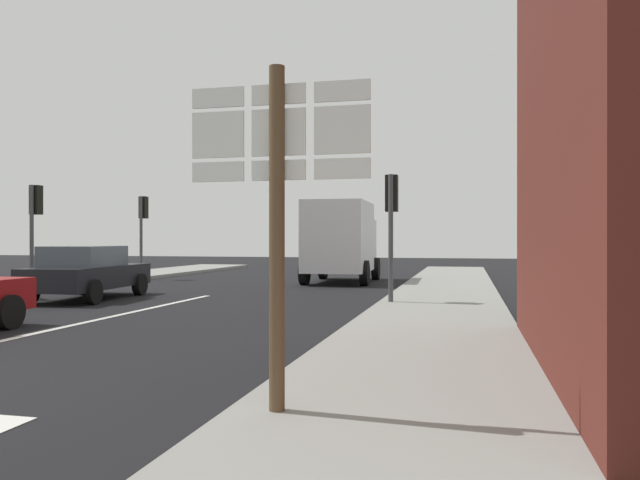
{
  "coord_description": "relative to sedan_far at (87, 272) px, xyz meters",
  "views": [
    {
      "loc": [
        7.37,
        -4.89,
        1.66
      ],
      "look_at": [
        3.58,
        11.14,
        1.64
      ],
      "focal_mm": 34.9,
      "sensor_mm": 36.0,
      "label": 1
    }
  ],
  "objects": [
    {
      "name": "ground_plane",
      "position": [
        2.81,
        -0.28,
        -0.76
      ],
      "size": [
        80.0,
        80.0,
        0.0
      ],
      "primitive_type": "plane",
      "color": "black"
    },
    {
      "name": "sidewalk_right",
      "position": [
        9.57,
        -2.28,
        -0.69
      ],
      "size": [
        2.98,
        44.0,
        0.14
      ],
      "primitive_type": "cube",
      "color": "gray",
      "rests_on": "ground"
    },
    {
      "name": "lane_centre_stripe",
      "position": [
        2.81,
        -4.28,
        -0.75
      ],
      "size": [
        0.16,
        12.0,
        0.01
      ],
      "primitive_type": "cube",
      "color": "silver",
      "rests_on": "ground"
    },
    {
      "name": "sedan_far",
      "position": [
        0.0,
        0.0,
        0.0
      ],
      "size": [
        2.23,
        4.33,
        1.47
      ],
      "color": "black",
      "rests_on": "ground"
    },
    {
      "name": "delivery_truck",
      "position": [
        5.51,
        8.14,
        0.89
      ],
      "size": [
        2.59,
        5.05,
        3.05
      ],
      "color": "silver",
      "rests_on": "ground"
    },
    {
      "name": "route_sign_post",
      "position": [
        8.54,
        -9.87,
        1.24
      ],
      "size": [
        1.66,
        0.14,
        3.2
      ],
      "color": "brown",
      "rests_on": "ground"
    },
    {
      "name": "traffic_light_near_right",
      "position": [
        8.38,
        0.05,
        1.64
      ],
      "size": [
        0.3,
        0.49,
        3.24
      ],
      "color": "#47474C",
      "rests_on": "ground"
    },
    {
      "name": "traffic_light_near_left",
      "position": [
        -2.76,
        1.41,
        1.7
      ],
      "size": [
        0.3,
        0.49,
        3.32
      ],
      "color": "#47474C",
      "rests_on": "ground"
    },
    {
      "name": "traffic_light_far_left",
      "position": [
        -2.76,
        7.95,
        1.77
      ],
      "size": [
        0.3,
        0.49,
        3.41
      ],
      "color": "#47474C",
      "rests_on": "ground"
    }
  ]
}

